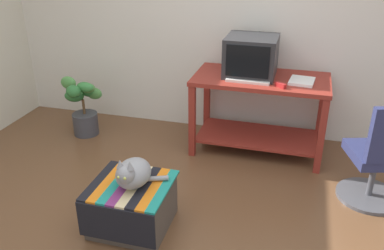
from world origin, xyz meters
name	(u,v)px	position (x,y,z in m)	size (l,w,h in m)	color
ground_plane	(162,244)	(0.00, 0.00, 0.00)	(14.00, 14.00, 0.00)	brown
back_wall	(225,9)	(0.00, 2.05, 1.30)	(8.00, 0.10, 2.60)	silver
desk	(259,101)	(0.46, 1.60, 0.52)	(1.28, 0.68, 0.77)	maroon
tv_monitor	(251,56)	(0.35, 1.64, 0.95)	(0.48, 0.47, 0.37)	#28282B
keyboard	(248,80)	(0.36, 1.45, 0.78)	(0.40, 0.15, 0.02)	beige
book	(302,81)	(0.83, 1.55, 0.78)	(0.21, 0.25, 0.03)	white
ottoman_with_blanket	(132,205)	(-0.28, 0.15, 0.18)	(0.57, 0.56, 0.36)	#4C4238
cat	(133,173)	(-0.25, 0.13, 0.47)	(0.35, 0.34, 0.26)	gray
potted_plant	(83,107)	(-1.39, 1.46, 0.31)	(0.40, 0.40, 0.66)	#3D3D42
office_chair	(380,160)	(1.49, 0.95, 0.39)	(0.52, 0.53, 0.89)	#4C4C51
stapler	(281,85)	(0.66, 1.37, 0.79)	(0.04, 0.11, 0.04)	#A31E1E
pen	(300,79)	(0.81, 1.62, 0.77)	(0.01, 0.01, 0.14)	#B7B7BC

